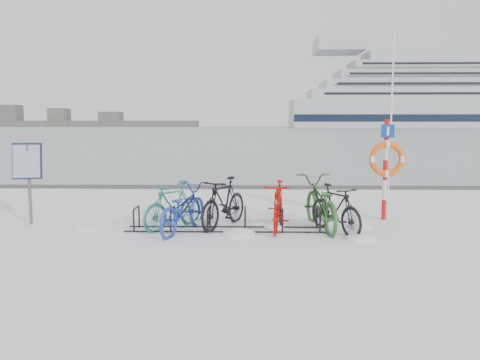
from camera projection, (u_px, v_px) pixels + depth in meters
The scene contains 15 objects.
ground at pixel (227, 230), 9.25m from camera, with size 900.00×900.00×0.00m, color white.
ice_sheet at pixel (250, 129), 163.07m from camera, with size 400.00×298.00×0.02m, color #9AA6AE.
quay_edge at pixel (236, 187), 15.10m from camera, with size 400.00×0.25×0.10m, color #3F3F42.
bike_rack at pixel (227, 221), 9.23m from camera, with size 4.00×0.48×0.46m.
info_board at pixel (28, 166), 9.62m from camera, with size 0.60×0.36×1.70m.
lifebuoy_station at pixel (387, 159), 10.06m from camera, with size 0.76×0.22×3.97m.
cruise_ferry at pixel (451, 98), 223.17m from camera, with size 154.27×29.06×50.69m.
shoreline at pixel (39, 122), 269.74m from camera, with size 180.00×12.00×9.50m.
bike_0 at pixel (173, 204), 9.41m from camera, with size 0.45×1.59×0.95m, color #206E67.
bike_1 at pixel (183, 207), 9.11m from camera, with size 0.65×1.86×0.97m, color #213CA1.
bike_2 at pixel (224, 201), 9.54m from camera, with size 0.49×1.74×1.05m, color black.
bike_3 at pixel (278, 204), 9.29m from camera, with size 0.47×1.66×1.00m, color #B10B04.
bike_4 at pixel (320, 201), 9.39m from camera, with size 0.72×2.08×1.09m, color #2A5728.
bike_5 at pixel (335, 207), 9.10m from camera, with size 0.45×1.60×0.96m, color black.
snow_drifts at pixel (260, 231), 9.16m from camera, with size 5.95×1.84×0.23m.
Camera 1 is at (0.47, -9.05, 2.11)m, focal length 35.00 mm.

